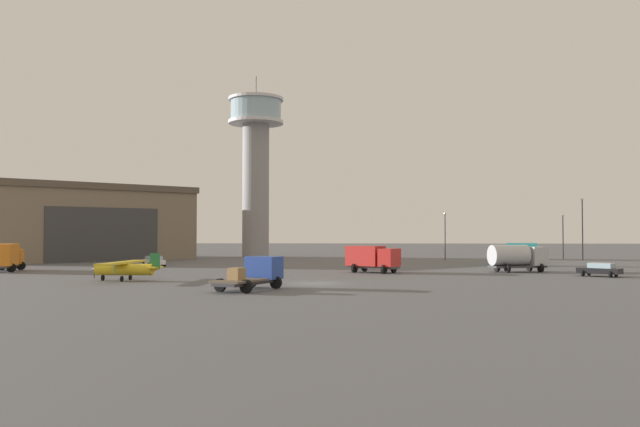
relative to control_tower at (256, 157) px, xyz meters
The scene contains 14 objects.
ground_plane 63.26m from the control_tower, 76.19° to the right, with size 400.00×400.00×0.00m, color #545456.
control_tower is the anchor object (origin of this frame).
hangar 31.79m from the control_tower, 152.53° to the right, with size 36.19×35.16×11.95m.
airplane_yellow 59.54m from the control_tower, 93.15° to the right, with size 6.78×8.63×2.55m.
truck_box_red 50.97m from the control_tower, 65.74° to the right, with size 6.14×5.06×2.93m.
truck_box_orange 51.85m from the control_tower, 116.21° to the right, with size 4.26×7.19×3.14m.
truck_fuel_tanker_teal 51.15m from the control_tower, 35.66° to the right, with size 6.21×4.07×3.04m.
truck_fuel_tanker_silver 57.77m from the control_tower, 49.36° to the right, with size 6.66×4.35×3.04m.
truck_flatbed_blue 67.76m from the control_tower, 81.15° to the right, with size 5.01×6.84×2.52m.
car_black 67.16m from the control_tower, 49.08° to the right, with size 4.22×3.96×1.37m.
car_white 37.98m from the control_tower, 104.15° to the right, with size 3.93×4.75×1.37m.
light_post_west 54.81m from the control_tower, ahead, with size 0.44×0.44×7.48m.
light_post_north 37.07m from the control_tower, 19.59° to the right, with size 0.44×0.44×7.66m.
light_post_centre 56.98m from the control_tower, 10.31° to the right, with size 0.44×0.44×10.05m.
Camera 1 is at (3.25, -54.83, 4.43)m, focal length 35.37 mm.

